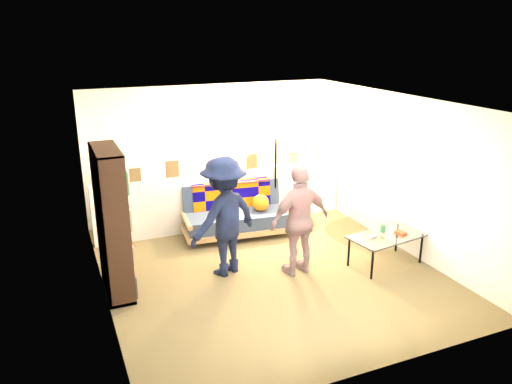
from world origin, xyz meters
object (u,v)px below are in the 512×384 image
(person_right, at_px, (300,221))
(person_left, at_px, (224,217))
(futon_sofa, at_px, (236,214))
(floor_lamp, at_px, (276,160))
(bookshelf, at_px, (112,227))
(coffee_table, at_px, (387,237))

(person_right, bearing_deg, person_left, -29.56)
(futon_sofa, height_order, floor_lamp, floor_lamp)
(bookshelf, distance_m, person_right, 2.51)
(bookshelf, distance_m, person_left, 1.49)
(futon_sofa, bearing_deg, person_right, -79.06)
(futon_sofa, relative_size, coffee_table, 1.57)
(bookshelf, xyz_separation_m, floor_lamp, (2.93, 1.32, 0.27))
(person_left, bearing_deg, bookshelf, -24.97)
(coffee_table, bearing_deg, bookshelf, 168.57)
(futon_sofa, distance_m, floor_lamp, 1.15)
(coffee_table, xyz_separation_m, floor_lamp, (-0.82, 2.07, 0.74))
(bookshelf, distance_m, floor_lamp, 3.23)
(futon_sofa, height_order, person_left, person_left)
(futon_sofa, xyz_separation_m, coffee_table, (1.61, -1.93, 0.07))
(bookshelf, bearing_deg, coffee_table, -11.43)
(person_left, height_order, person_right, person_left)
(bookshelf, xyz_separation_m, person_right, (2.46, -0.49, -0.11))
(person_left, xyz_separation_m, person_right, (0.97, -0.41, -0.06))
(futon_sofa, xyz_separation_m, floor_lamp, (0.80, 0.14, 0.82))
(futon_sofa, bearing_deg, person_left, -117.32)
(floor_lamp, distance_m, person_right, 1.90)
(bookshelf, distance_m, coffee_table, 3.85)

